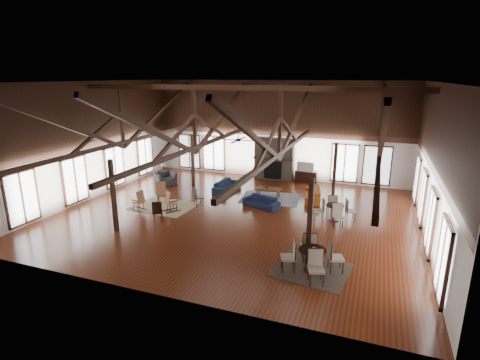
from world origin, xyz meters
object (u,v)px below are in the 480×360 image
(armchair, at_px, (165,179))
(coffee_table, at_px, (268,189))
(sofa_navy_left, at_px, (227,186))
(tv_console, at_px, (306,176))
(sofa_navy_front, at_px, (261,202))
(sofa_orange, at_px, (313,194))
(cafe_table_far, at_px, (335,210))
(cafe_table_near, at_px, (312,256))

(armchair, bearing_deg, coffee_table, -53.09)
(sofa_navy_left, bearing_deg, tv_console, -41.50)
(sofa_navy_front, bearing_deg, sofa_navy_left, 163.91)
(sofa_orange, relative_size, armchair, 1.74)
(sofa_orange, bearing_deg, sofa_navy_left, -97.26)
(sofa_navy_front, xyz_separation_m, sofa_orange, (2.18, 2.02, 0.03))
(coffee_table, height_order, armchair, armchair)
(sofa_orange, relative_size, coffee_table, 1.52)
(coffee_table, bearing_deg, cafe_table_far, -26.58)
(sofa_orange, xyz_separation_m, armchair, (-8.62, -0.32, 0.08))
(sofa_navy_front, relative_size, cafe_table_far, 0.96)
(sofa_navy_left, xyz_separation_m, coffee_table, (2.46, -0.20, 0.14))
(armchair, distance_m, cafe_table_far, 10.27)
(cafe_table_far, distance_m, tv_console, 6.31)
(cafe_table_near, height_order, cafe_table_far, cafe_table_near)
(sofa_navy_front, bearing_deg, armchair, -175.80)
(sofa_navy_front, xyz_separation_m, cafe_table_far, (3.58, -0.51, 0.22))
(cafe_table_near, bearing_deg, sofa_navy_front, 122.24)
(coffee_table, bearing_deg, sofa_orange, 13.43)
(armchair, bearing_deg, tv_console, -26.79)
(armchair, xyz_separation_m, tv_console, (7.64, 3.64, -0.05))
(sofa_navy_front, height_order, cafe_table_near, cafe_table_near)
(cafe_table_far, bearing_deg, sofa_navy_front, 171.91)
(sofa_orange, bearing_deg, armchair, -97.69)
(armchair, bearing_deg, sofa_navy_left, -50.65)
(armchair, relative_size, cafe_table_near, 0.54)
(coffee_table, xyz_separation_m, tv_console, (1.31, 3.73, -0.12))
(sofa_navy_left, height_order, armchair, armchair)
(armchair, distance_m, tv_console, 8.47)
(sofa_orange, xyz_separation_m, coffee_table, (-2.29, -0.41, 0.14))
(sofa_orange, height_order, tv_console, tv_console)
(sofa_navy_front, relative_size, sofa_navy_left, 0.88)
(cafe_table_far, xyz_separation_m, tv_console, (-2.38, 5.85, -0.17))
(cafe_table_near, bearing_deg, sofa_orange, 99.48)
(armchair, bearing_deg, sofa_navy_front, -67.01)
(sofa_navy_left, height_order, cafe_table_near, cafe_table_near)
(armchair, height_order, cafe_table_far, cafe_table_far)
(coffee_table, distance_m, tv_console, 3.96)
(sofa_navy_front, relative_size, coffee_table, 1.38)
(sofa_navy_left, xyz_separation_m, armchair, (-3.87, -0.11, 0.07))
(sofa_navy_left, xyz_separation_m, tv_console, (3.77, 3.53, 0.02))
(sofa_navy_front, distance_m, armchair, 6.66)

